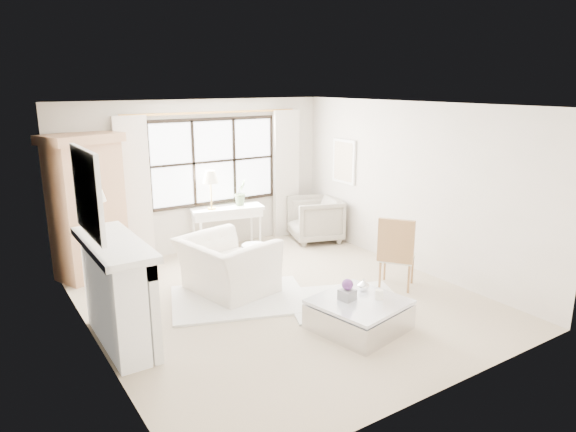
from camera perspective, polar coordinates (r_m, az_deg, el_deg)
name	(u,v)px	position (r m, az deg, el deg)	size (l,w,h in m)	color
floor	(282,299)	(7.37, -0.72, -9.24)	(5.50, 5.50, 0.00)	tan
ceiling	(281,105)	(6.74, -0.80, 12.23)	(5.50, 5.50, 0.00)	white
wall_back	(199,177)	(9.32, -9.89, 4.34)	(5.00, 5.00, 0.00)	beige
wall_front	(442,266)	(4.93, 16.72, -5.36)	(5.00, 5.00, 0.00)	white
wall_left	(89,236)	(6.02, -21.28, -2.14)	(5.50, 5.50, 0.00)	beige
wall_right	(412,187)	(8.51, 13.63, 3.16)	(5.50, 5.50, 0.00)	beige
window_pane	(214,161)	(9.38, -8.22, 6.03)	(2.40, 0.02, 1.50)	white
window_frame	(214,161)	(9.37, -8.20, 6.02)	(2.50, 0.04, 1.50)	black
curtain_rod	(214,112)	(9.24, -8.26, 11.32)	(0.04, 0.04, 3.30)	#C78E45
curtain_left	(134,191)	(8.85, -16.73, 2.63)	(0.55, 0.10, 2.47)	beige
curtain_right	(286,174)	(10.09, -0.20, 4.68)	(0.55, 0.10, 2.47)	beige
fireplace	(115,292)	(6.29, -18.67, -7.97)	(0.58, 1.66, 1.26)	white
mirror_frame	(87,192)	(5.91, -21.44, 2.46)	(0.05, 1.15, 0.95)	white
mirror_glass	(90,192)	(5.92, -21.15, 2.50)	(0.02, 1.00, 0.80)	silver
art_frame	(344,161)	(9.67, 6.24, 6.05)	(0.04, 0.62, 0.82)	white
art_canvas	(343,162)	(9.66, 6.15, 6.04)	(0.01, 0.52, 0.72)	beige
mantel_lamp	(96,196)	(6.60, -20.51, 2.08)	(0.22, 0.22, 0.51)	black
armoire	(87,206)	(8.49, -21.43, 1.08)	(1.30, 1.06, 2.24)	tan
console_table	(227,228)	(9.43, -6.74, -1.35)	(1.36, 0.70, 0.80)	white
console_lamp	(211,178)	(9.09, -8.61, 4.18)	(0.28, 0.28, 0.69)	#B89240
orchid_plant	(241,192)	(9.41, -5.30, 2.63)	(0.26, 0.21, 0.47)	#5A724C
side_table	(255,255)	(8.15, -3.74, -4.39)	(0.40, 0.40, 0.51)	white
rug_left	(239,299)	(7.37, -5.41, -9.16)	(1.87, 1.32, 0.03)	silver
rug_right	(345,301)	(7.31, 6.36, -9.41)	(1.57, 1.18, 0.03)	silver
club_armchair	(227,266)	(7.52, -6.80, -5.49)	(1.26, 1.10, 0.82)	white
wingback_chair	(315,219)	(9.90, 3.02, -0.36)	(0.90, 0.93, 0.84)	gray
french_chair	(396,267)	(7.85, 11.95, -5.59)	(0.68, 0.67, 1.08)	#A37344
coffee_table	(359,315)	(6.55, 7.86, -10.82)	(1.17, 1.17, 0.38)	silver
planter_box	(347,295)	(6.44, 6.59, -8.69)	(0.17, 0.17, 0.13)	slate
planter_flowers	(347,285)	(6.38, 6.63, -7.57)	(0.14, 0.14, 0.14)	#582C6E
pillar_candle	(379,295)	(6.51, 10.08, -8.58)	(0.10, 0.10, 0.12)	silver
coffee_vase	(363,285)	(6.73, 8.37, -7.57)	(0.15, 0.15, 0.16)	white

